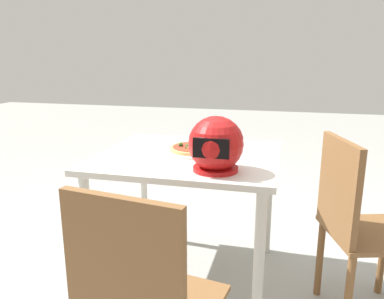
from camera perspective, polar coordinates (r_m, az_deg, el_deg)
name	(u,v)px	position (r m, az deg, el deg)	size (l,w,h in m)	color
ground_plane	(189,273)	(2.36, -0.46, -18.23)	(14.00, 14.00, 0.00)	#9E9E99
dining_table	(189,170)	(2.09, -0.49, -3.17)	(0.97, 0.88, 0.74)	beige
pizza_plate	(195,151)	(2.10, 0.49, -0.24)	(0.34, 0.34, 0.01)	white
pizza	(195,148)	(2.09, 0.50, 0.21)	(0.29, 0.29, 0.05)	tan
motorcycle_helmet	(216,145)	(1.74, 3.63, 0.66)	(0.26, 0.26, 0.26)	#B21414
chair_side	(355,221)	(1.96, 23.46, -9.87)	(0.50, 0.50, 0.90)	brown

